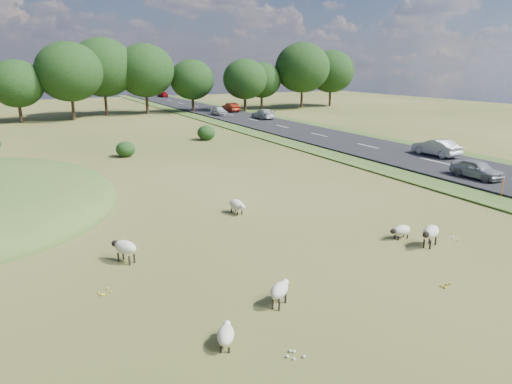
{
  "coord_description": "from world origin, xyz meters",
  "views": [
    {
      "loc": [
        -8.78,
        -17.05,
        7.59
      ],
      "look_at": [
        2.0,
        4.0,
        1.0
      ],
      "focal_mm": 32.0,
      "sensor_mm": 36.0,
      "label": 1
    }
  ],
  "objects_px": {
    "sheep_3": "(237,205)",
    "sheep_4": "(226,334)",
    "car_5": "(163,94)",
    "sheep_0": "(431,232)",
    "car_1": "(477,169)",
    "marker_post": "(502,188)",
    "car_0": "(219,111)",
    "car_3": "(263,114)",
    "car_4": "(436,147)",
    "sheep_1": "(125,247)",
    "sheep_2": "(401,230)",
    "sheep_5": "(280,290)",
    "car_2": "(231,107)"
  },
  "relations": [
    {
      "from": "sheep_0",
      "to": "car_2",
      "type": "distance_m",
      "value": 58.11
    },
    {
      "from": "sheep_5",
      "to": "car_4",
      "type": "height_order",
      "value": "car_4"
    },
    {
      "from": "car_1",
      "to": "car_2",
      "type": "relative_size",
      "value": 0.84
    },
    {
      "from": "marker_post",
      "to": "sheep_2",
      "type": "distance_m",
      "value": 10.37
    },
    {
      "from": "sheep_5",
      "to": "car_3",
      "type": "height_order",
      "value": "car_3"
    },
    {
      "from": "sheep_3",
      "to": "sheep_1",
      "type": "bearing_deg",
      "value": -68.26
    },
    {
      "from": "car_0",
      "to": "car_4",
      "type": "relative_size",
      "value": 0.92
    },
    {
      "from": "sheep_3",
      "to": "sheep_4",
      "type": "height_order",
      "value": "sheep_3"
    },
    {
      "from": "car_2",
      "to": "car_5",
      "type": "distance_m",
      "value": 39.6
    },
    {
      "from": "sheep_0",
      "to": "car_1",
      "type": "relative_size",
      "value": 0.38
    },
    {
      "from": "sheep_5",
      "to": "marker_post",
      "type": "bearing_deg",
      "value": -21.95
    },
    {
      "from": "car_5",
      "to": "sheep_4",
      "type": "bearing_deg",
      "value": 74.98
    },
    {
      "from": "sheep_5",
      "to": "car_5",
      "type": "xyz_separation_m",
      "value": [
        23.89,
        96.98,
        0.32
      ]
    },
    {
      "from": "sheep_4",
      "to": "sheep_5",
      "type": "bearing_deg",
      "value": -34.18
    },
    {
      "from": "car_3",
      "to": "car_5",
      "type": "bearing_deg",
      "value": -90.0
    },
    {
      "from": "sheep_1",
      "to": "car_4",
      "type": "distance_m",
      "value": 29.22
    },
    {
      "from": "marker_post",
      "to": "sheep_1",
      "type": "relative_size",
      "value": 0.93
    },
    {
      "from": "sheep_4",
      "to": "car_0",
      "type": "relative_size",
      "value": 0.28
    },
    {
      "from": "sheep_1",
      "to": "car_5",
      "type": "distance_m",
      "value": 95.33
    },
    {
      "from": "car_3",
      "to": "sheep_2",
      "type": "bearing_deg",
      "value": 69.79
    },
    {
      "from": "sheep_4",
      "to": "car_1",
      "type": "distance_m",
      "value": 24.51
    },
    {
      "from": "sheep_0",
      "to": "sheep_4",
      "type": "relative_size",
      "value": 1.25
    },
    {
      "from": "sheep_4",
      "to": "sheep_5",
      "type": "height_order",
      "value": "sheep_5"
    },
    {
      "from": "car_0",
      "to": "car_1",
      "type": "distance_m",
      "value": 45.0
    },
    {
      "from": "sheep_1",
      "to": "sheep_2",
      "type": "height_order",
      "value": "sheep_1"
    },
    {
      "from": "sheep_4",
      "to": "car_0",
      "type": "height_order",
      "value": "car_0"
    },
    {
      "from": "car_1",
      "to": "car_3",
      "type": "bearing_deg",
      "value": 84.28
    },
    {
      "from": "car_0",
      "to": "car_5",
      "type": "bearing_deg",
      "value": 85.03
    },
    {
      "from": "sheep_0",
      "to": "sheep_3",
      "type": "xyz_separation_m",
      "value": [
        -5.51,
        7.95,
        -0.19
      ]
    },
    {
      "from": "marker_post",
      "to": "sheep_0",
      "type": "relative_size",
      "value": 0.88
    },
    {
      "from": "marker_post",
      "to": "sheep_3",
      "type": "xyz_separation_m",
      "value": [
        -15.2,
        4.45,
        -0.13
      ]
    },
    {
      "from": "car_5",
      "to": "sheep_3",
      "type": "bearing_deg",
      "value": 76.46
    },
    {
      "from": "sheep_1",
      "to": "car_2",
      "type": "distance_m",
      "value": 58.57
    },
    {
      "from": "marker_post",
      "to": "car_1",
      "type": "xyz_separation_m",
      "value": [
        2.11,
        3.38,
        0.26
      ]
    },
    {
      "from": "car_2",
      "to": "car_5",
      "type": "bearing_deg",
      "value": -90.0
    },
    {
      "from": "sheep_4",
      "to": "car_2",
      "type": "distance_m",
      "value": 64.32
    },
    {
      "from": "sheep_0",
      "to": "car_1",
      "type": "xyz_separation_m",
      "value": [
        11.79,
        6.89,
        0.2
      ]
    },
    {
      "from": "sheep_4",
      "to": "car_3",
      "type": "relative_size",
      "value": 0.24
    },
    {
      "from": "sheep_0",
      "to": "sheep_4",
      "type": "bearing_deg",
      "value": -8.14
    },
    {
      "from": "car_4",
      "to": "car_5",
      "type": "relative_size",
      "value": 0.96
    },
    {
      "from": "sheep_3",
      "to": "car_3",
      "type": "bearing_deg",
      "value": 143.16
    },
    {
      "from": "car_4",
      "to": "car_5",
      "type": "bearing_deg",
      "value": -90.0
    },
    {
      "from": "car_2",
      "to": "car_3",
      "type": "xyz_separation_m",
      "value": [
        0.0,
        -11.18,
        -0.04
      ]
    },
    {
      "from": "marker_post",
      "to": "car_4",
      "type": "height_order",
      "value": "car_4"
    },
    {
      "from": "car_1",
      "to": "car_5",
      "type": "xyz_separation_m",
      "value": [
        3.8,
        88.69,
        0.02
      ]
    },
    {
      "from": "sheep_2",
      "to": "car_4",
      "type": "relative_size",
      "value": 0.27
    },
    {
      "from": "sheep_3",
      "to": "car_5",
      "type": "relative_size",
      "value": 0.31
    },
    {
      "from": "sheep_2",
      "to": "sheep_3",
      "type": "xyz_separation_m",
      "value": [
        -5.08,
        6.69,
        0.07
      ]
    },
    {
      "from": "marker_post",
      "to": "sheep_4",
      "type": "xyz_separation_m",
      "value": [
        -20.45,
        -6.19,
        -0.21
      ]
    },
    {
      "from": "sheep_1",
      "to": "sheep_2",
      "type": "distance_m",
      "value": 12.04
    }
  ]
}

